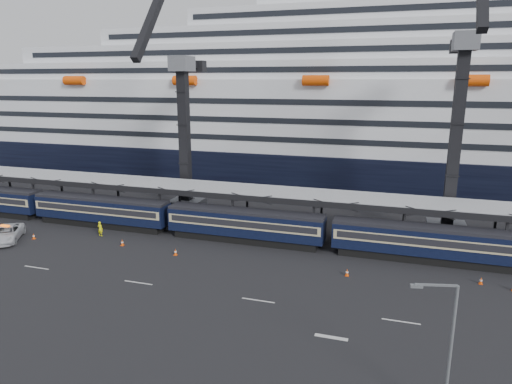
{
  "coord_description": "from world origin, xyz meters",
  "views": [
    {
      "loc": [
        8.84,
        -38.98,
        18.8
      ],
      "look_at": [
        -6.63,
        10.0,
        6.21
      ],
      "focal_mm": 32.0,
      "sensor_mm": 36.0,
      "label": 1
    }
  ],
  "objects_px": {
    "worker": "(100,229)",
    "street_lamp": "(446,345)",
    "train": "(272,226)",
    "pickup_truck": "(6,234)"
  },
  "relations": [
    {
      "from": "train",
      "to": "pickup_truck",
      "type": "height_order",
      "value": "train"
    },
    {
      "from": "train",
      "to": "street_lamp",
      "type": "distance_m",
      "value": 30.01
    },
    {
      "from": "pickup_truck",
      "to": "street_lamp",
      "type": "bearing_deg",
      "value": -49.7
    },
    {
      "from": "worker",
      "to": "street_lamp",
      "type": "height_order",
      "value": "street_lamp"
    },
    {
      "from": "train",
      "to": "street_lamp",
      "type": "bearing_deg",
      "value": -55.98
    },
    {
      "from": "pickup_truck",
      "to": "street_lamp",
      "type": "relative_size",
      "value": 0.78
    },
    {
      "from": "pickup_truck",
      "to": "worker",
      "type": "relative_size",
      "value": 3.51
    },
    {
      "from": "train",
      "to": "worker",
      "type": "height_order",
      "value": "train"
    },
    {
      "from": "train",
      "to": "street_lamp",
      "type": "height_order",
      "value": "street_lamp"
    },
    {
      "from": "worker",
      "to": "street_lamp",
      "type": "relative_size",
      "value": 0.22
    }
  ]
}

